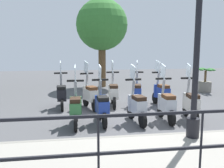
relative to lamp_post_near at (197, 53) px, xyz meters
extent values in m
plane|color=#4C4C4F|center=(2.40, 0.80, -1.89)|extent=(28.00, 28.00, 0.00)
cube|color=gray|center=(-0.80, 0.80, -1.81)|extent=(2.20, 20.00, 0.15)
cube|color=gray|center=(0.25, 0.80, -1.81)|extent=(0.10, 20.00, 0.15)
cube|color=black|center=(-1.80, 0.80, -0.69)|extent=(0.04, 16.00, 0.04)
cube|color=black|center=(-1.80, 0.80, -1.16)|extent=(0.04, 16.00, 0.04)
cylinder|color=black|center=(-1.80, 0.80, -1.21)|extent=(0.03, 0.03, 1.05)
cylinder|color=black|center=(-1.80, 2.14, -1.21)|extent=(0.03, 0.03, 1.05)
cylinder|color=black|center=(0.00, 0.00, -1.54)|extent=(0.26, 0.26, 0.40)
cylinder|color=black|center=(0.00, 0.00, 0.18)|extent=(0.12, 0.12, 3.83)
cylinder|color=brown|center=(7.64, 1.04, -0.83)|extent=(0.36, 0.36, 2.11)
sphere|color=#387A33|center=(7.64, 1.04, 1.16)|extent=(2.49, 2.49, 2.49)
cylinder|color=slate|center=(5.54, -3.33, -1.66)|extent=(0.56, 0.56, 0.45)
cylinder|color=brown|center=(5.54, -3.33, -1.19)|extent=(0.10, 0.10, 0.50)
ellipsoid|color=#2D6B2D|center=(5.79, -3.33, -0.89)|extent=(0.56, 0.16, 0.10)
ellipsoid|color=#2D6B2D|center=(5.29, -3.33, -0.89)|extent=(0.56, 0.16, 0.10)
ellipsoid|color=#2D6B2D|center=(5.54, -3.08, -0.89)|extent=(0.56, 0.16, 0.10)
ellipsoid|color=#2D6B2D|center=(5.54, -3.58, -0.89)|extent=(0.56, 0.16, 0.10)
ellipsoid|color=#2D6B2D|center=(5.72, -3.15, -0.89)|extent=(0.56, 0.16, 0.10)
ellipsoid|color=#2D6B2D|center=(5.36, -3.51, -0.89)|extent=(0.56, 0.16, 0.10)
cylinder|color=black|center=(2.02, -0.79, -1.69)|extent=(0.41, 0.14, 0.40)
cylinder|color=black|center=(1.19, -0.66, -1.69)|extent=(0.41, 0.14, 0.40)
cube|color=beige|center=(1.52, -0.71, -1.41)|extent=(0.63, 0.37, 0.36)
cube|color=beige|center=(1.81, -0.76, -1.39)|extent=(0.16, 0.31, 0.44)
cube|color=black|center=(1.45, -0.70, -1.18)|extent=(0.43, 0.32, 0.10)
cylinder|color=gray|center=(1.87, -0.77, -1.03)|extent=(0.19, 0.10, 0.55)
cube|color=black|center=(1.87, -0.77, -0.76)|extent=(0.12, 0.44, 0.05)
cube|color=silver|center=(1.93, -0.77, -0.56)|extent=(0.39, 0.09, 0.42)
cylinder|color=black|center=(2.02, -0.03, -1.69)|extent=(0.40, 0.08, 0.40)
cylinder|color=black|center=(1.19, -0.02, -1.69)|extent=(0.40, 0.08, 0.40)
cube|color=#B7BCC6|center=(1.52, -0.02, -1.41)|extent=(0.60, 0.28, 0.36)
cube|color=#B7BCC6|center=(1.81, -0.03, -1.39)|extent=(0.12, 0.30, 0.44)
cube|color=#4C2D19|center=(1.45, -0.02, -1.18)|extent=(0.40, 0.26, 0.10)
cylinder|color=gray|center=(1.87, -0.03, -1.03)|extent=(0.18, 0.07, 0.55)
cube|color=black|center=(1.87, -0.03, -0.76)|extent=(0.06, 0.44, 0.05)
cube|color=silver|center=(1.93, -0.03, -0.56)|extent=(0.39, 0.03, 0.42)
cylinder|color=black|center=(1.97, 0.86, -1.69)|extent=(0.41, 0.13, 0.40)
cylinder|color=black|center=(1.15, 0.75, -1.69)|extent=(0.41, 0.13, 0.40)
cube|color=#B7BCC6|center=(1.47, 0.79, -1.41)|extent=(0.63, 0.35, 0.36)
cube|color=#B7BCC6|center=(1.76, 0.83, -1.39)|extent=(0.16, 0.31, 0.44)
cube|color=black|center=(1.40, 0.79, -1.18)|extent=(0.43, 0.31, 0.10)
cylinder|color=gray|center=(1.82, 0.84, -1.03)|extent=(0.19, 0.09, 0.55)
cube|color=black|center=(1.82, 0.84, -0.76)|extent=(0.12, 0.44, 0.05)
cube|color=silver|center=(1.88, 0.85, -0.56)|extent=(0.39, 0.08, 0.42)
cylinder|color=black|center=(2.05, 1.74, -1.69)|extent=(0.40, 0.10, 0.40)
cylinder|color=black|center=(1.22, 1.70, -1.69)|extent=(0.40, 0.10, 0.40)
cube|color=navy|center=(1.55, 1.71, -1.41)|extent=(0.61, 0.31, 0.36)
cube|color=navy|center=(1.84, 1.73, -1.39)|extent=(0.13, 0.31, 0.44)
cube|color=black|center=(1.48, 1.71, -1.18)|extent=(0.41, 0.28, 0.10)
cylinder|color=gray|center=(1.90, 1.73, -1.03)|extent=(0.19, 0.08, 0.55)
cube|color=black|center=(1.90, 1.73, -0.76)|extent=(0.08, 0.44, 0.05)
cube|color=silver|center=(1.96, 1.73, -0.56)|extent=(0.39, 0.05, 0.42)
cylinder|color=black|center=(1.97, 2.38, -1.69)|extent=(0.40, 0.09, 0.40)
cylinder|color=black|center=(1.14, 2.40, -1.69)|extent=(0.40, 0.09, 0.40)
cube|color=#2D6B38|center=(1.47, 2.39, -1.41)|extent=(0.61, 0.30, 0.36)
cube|color=#2D6B38|center=(1.76, 2.39, -1.39)|extent=(0.13, 0.30, 0.44)
cube|color=black|center=(1.40, 2.40, -1.18)|extent=(0.41, 0.27, 0.10)
cylinder|color=gray|center=(1.82, 2.38, -1.03)|extent=(0.18, 0.07, 0.55)
cube|color=black|center=(1.82, 2.38, -0.76)|extent=(0.07, 0.44, 0.05)
cube|color=silver|center=(1.88, 2.38, -0.56)|extent=(0.39, 0.04, 0.42)
cylinder|color=black|center=(3.64, -0.41, -1.69)|extent=(0.41, 0.13, 0.40)
cylinder|color=black|center=(2.82, -0.52, -1.69)|extent=(0.41, 0.13, 0.40)
cube|color=navy|center=(3.15, -0.48, -1.41)|extent=(0.63, 0.36, 0.36)
cube|color=navy|center=(3.43, -0.44, -1.39)|extent=(0.16, 0.31, 0.44)
cube|color=#4C2D19|center=(3.08, -0.49, -1.18)|extent=(0.43, 0.31, 0.10)
cylinder|color=gray|center=(3.49, -0.43, -1.03)|extent=(0.19, 0.09, 0.55)
cube|color=black|center=(3.49, -0.43, -0.76)|extent=(0.12, 0.44, 0.05)
cube|color=silver|center=(3.55, -0.42, -0.56)|extent=(0.39, 0.08, 0.42)
cylinder|color=black|center=(3.81, 0.23, -1.69)|extent=(0.41, 0.17, 0.40)
cylinder|color=black|center=(3.01, 0.43, -1.69)|extent=(0.41, 0.17, 0.40)
cube|color=navy|center=(3.33, 0.35, -1.41)|extent=(0.65, 0.41, 0.36)
cube|color=navy|center=(3.61, 0.28, -1.39)|extent=(0.19, 0.32, 0.44)
cube|color=black|center=(3.26, 0.37, -1.18)|extent=(0.45, 0.34, 0.10)
cylinder|color=gray|center=(3.67, 0.27, -1.03)|extent=(0.19, 0.11, 0.55)
cube|color=black|center=(3.67, 0.27, -0.76)|extent=(0.16, 0.44, 0.05)
cube|color=silver|center=(3.73, 0.26, -0.56)|extent=(0.38, 0.12, 0.42)
cylinder|color=black|center=(3.90, 1.09, -1.69)|extent=(0.40, 0.11, 0.40)
cylinder|color=black|center=(3.07, 1.15, -1.69)|extent=(0.40, 0.11, 0.40)
cube|color=beige|center=(3.40, 1.13, -1.41)|extent=(0.62, 0.32, 0.36)
cube|color=beige|center=(3.69, 1.11, -1.39)|extent=(0.14, 0.31, 0.44)
cube|color=black|center=(3.33, 1.14, -1.18)|extent=(0.42, 0.29, 0.10)
cylinder|color=gray|center=(3.75, 1.11, -1.03)|extent=(0.19, 0.08, 0.55)
cube|color=black|center=(3.75, 1.11, -0.76)|extent=(0.09, 0.44, 0.05)
cube|color=silver|center=(3.81, 1.10, -0.56)|extent=(0.39, 0.06, 0.42)
cylinder|color=black|center=(3.64, 2.05, -1.69)|extent=(0.41, 0.20, 0.40)
cylinder|color=black|center=(2.85, 1.80, -1.69)|extent=(0.41, 0.20, 0.40)
cube|color=beige|center=(3.16, 1.90, -1.41)|extent=(0.66, 0.45, 0.36)
cube|color=beige|center=(3.44, 1.99, -1.39)|extent=(0.20, 0.32, 0.44)
cube|color=#4C2D19|center=(3.09, 1.88, -1.18)|extent=(0.46, 0.37, 0.10)
cylinder|color=gray|center=(3.50, 2.01, -1.03)|extent=(0.20, 0.12, 0.55)
cube|color=black|center=(3.50, 2.01, -0.76)|extent=(0.19, 0.44, 0.05)
cube|color=silver|center=(3.55, 2.02, -0.56)|extent=(0.38, 0.14, 0.42)
cylinder|color=black|center=(3.89, 2.86, -1.69)|extent=(0.40, 0.11, 0.40)
cylinder|color=black|center=(3.06, 2.81, -1.69)|extent=(0.40, 0.11, 0.40)
cube|color=black|center=(3.39, 2.83, -1.41)|extent=(0.62, 0.32, 0.36)
cube|color=black|center=(3.68, 2.85, -1.39)|extent=(0.14, 0.31, 0.44)
cube|color=black|center=(3.32, 2.82, -1.18)|extent=(0.42, 0.29, 0.10)
cylinder|color=gray|center=(3.74, 2.85, -1.03)|extent=(0.19, 0.08, 0.55)
cube|color=black|center=(3.74, 2.85, -0.76)|extent=(0.09, 0.44, 0.05)
cube|color=silver|center=(3.80, 2.86, -0.56)|extent=(0.39, 0.06, 0.42)
camera|label=1|loc=(-4.66, 2.40, 0.14)|focal=40.00mm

